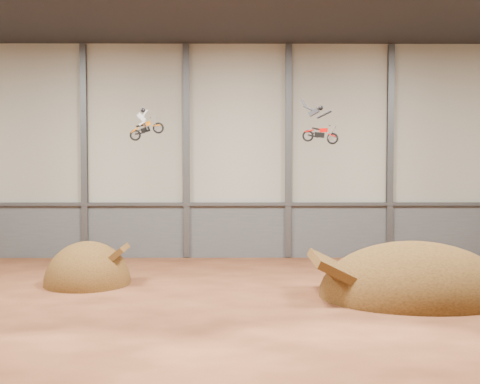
# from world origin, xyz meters

# --- Properties ---
(floor) EXTENTS (40.00, 40.00, 0.00)m
(floor) POSITION_xyz_m (0.00, 0.00, 0.00)
(floor) COLOR #532816
(floor) RESTS_ON ground
(back_wall) EXTENTS (40.00, 0.10, 14.00)m
(back_wall) POSITION_xyz_m (0.00, 15.00, 7.00)
(back_wall) COLOR #AEAB9A
(back_wall) RESTS_ON ground
(lower_band_back) EXTENTS (39.80, 0.18, 3.50)m
(lower_band_back) POSITION_xyz_m (0.00, 14.90, 1.75)
(lower_band_back) COLOR #52555A
(lower_band_back) RESTS_ON ground
(steel_rail) EXTENTS (39.80, 0.35, 0.20)m
(steel_rail) POSITION_xyz_m (0.00, 14.75, 3.55)
(steel_rail) COLOR #47494F
(steel_rail) RESTS_ON lower_band_back
(steel_column_1) EXTENTS (0.40, 0.36, 13.90)m
(steel_column_1) POSITION_xyz_m (-10.00, 14.80, 7.00)
(steel_column_1) COLOR #47494F
(steel_column_1) RESTS_ON ground
(steel_column_2) EXTENTS (0.40, 0.36, 13.90)m
(steel_column_2) POSITION_xyz_m (-3.33, 14.80, 7.00)
(steel_column_2) COLOR #47494F
(steel_column_2) RESTS_ON ground
(steel_column_3) EXTENTS (0.40, 0.36, 13.90)m
(steel_column_3) POSITION_xyz_m (3.33, 14.80, 7.00)
(steel_column_3) COLOR #47494F
(steel_column_3) RESTS_ON ground
(steel_column_4) EXTENTS (0.40, 0.36, 13.90)m
(steel_column_4) POSITION_xyz_m (10.00, 14.80, 7.00)
(steel_column_4) COLOR #47494F
(steel_column_4) RESTS_ON ground
(takeoff_ramp) EXTENTS (4.46, 5.14, 4.46)m
(takeoff_ramp) POSITION_xyz_m (-7.87, 5.80, 0.00)
(takeoff_ramp) COLOR #3E260F
(takeoff_ramp) RESTS_ON ground
(landing_ramp) EXTENTS (9.09, 8.04, 5.25)m
(landing_ramp) POSITION_xyz_m (8.39, 2.49, 0.00)
(landing_ramp) COLOR #3E260F
(landing_ramp) RESTS_ON ground
(fmx_rider_a) EXTENTS (2.28, 0.94, 2.10)m
(fmx_rider_a) POSITION_xyz_m (-4.63, 5.84, 8.49)
(fmx_rider_a) COLOR #D86000
(fmx_rider_b) EXTENTS (2.79, 1.44, 2.39)m
(fmx_rider_b) POSITION_xyz_m (4.19, 5.45, 8.42)
(fmx_rider_b) COLOR #CC0200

